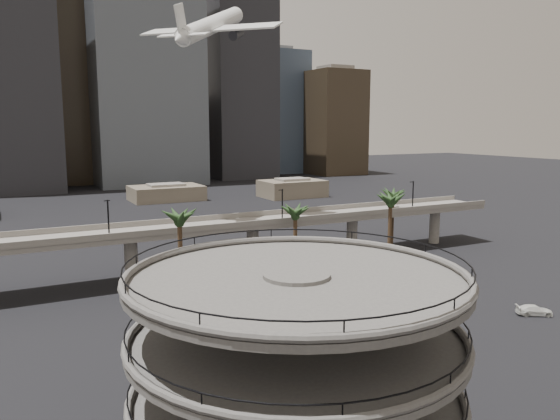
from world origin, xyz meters
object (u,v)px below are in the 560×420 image
car_b (374,324)px  airborne_jet (212,26)px  overpass (195,233)px  car_a (325,325)px  parking_ramp (296,367)px  car_c (534,310)px

car_b → airborne_jet: bearing=-11.9°
overpass → car_a: (5.71, -33.26, -6.51)m
parking_ramp → overpass: parking_ramp is taller
airborne_jet → car_a: airborne_jet is taller
airborne_jet → car_c: size_ratio=5.04×
airborne_jet → car_c: (25.83, -53.53, -43.50)m
airborne_jet → car_a: 62.77m
overpass → airborne_jet: 39.66m
car_b → car_c: (22.75, -5.74, -0.04)m
car_b → car_c: car_b is taller
car_a → parking_ramp: bearing=128.6°
parking_ramp → overpass: 60.46m
overpass → airborne_jet: airborne_jet is taller
car_c → overpass: bearing=70.1°
parking_ramp → car_c: 51.16m
airborne_jet → overpass: bearing=-169.4°
parking_ramp → car_b: size_ratio=4.98×
car_a → car_c: bearing=-121.5°
overpass → car_c: 54.18m
parking_ramp → car_c: (47.19, 17.50, -9.14)m
car_a → car_b: 6.26m
overpass → car_b: bearing=-72.2°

